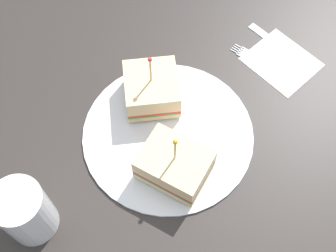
% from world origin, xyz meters
% --- Properties ---
extents(ground_plane, '(1.04, 1.04, 0.02)m').
position_xyz_m(ground_plane, '(0.00, 0.00, -0.01)').
color(ground_plane, '#2D2826').
extents(plate, '(0.28, 0.28, 0.01)m').
position_xyz_m(plate, '(0.00, 0.00, 0.00)').
color(plate, white).
rests_on(plate, ground_plane).
extents(sandwich_half_front, '(0.12, 0.13, 0.10)m').
position_xyz_m(sandwich_half_front, '(0.03, 0.07, 0.03)').
color(sandwich_half_front, beige).
rests_on(sandwich_half_front, plate).
extents(sandwich_half_back, '(0.11, 0.12, 0.11)m').
position_xyz_m(sandwich_half_back, '(-0.01, -0.07, 0.04)').
color(sandwich_half_back, beige).
rests_on(sandwich_half_back, plate).
extents(drink_glass, '(0.07, 0.07, 0.10)m').
position_xyz_m(drink_glass, '(0.24, 0.03, 0.04)').
color(drink_glass, beige).
rests_on(drink_glass, ground_plane).
extents(napkin, '(0.13, 0.14, 0.00)m').
position_xyz_m(napkin, '(-0.25, -0.03, 0.00)').
color(napkin, white).
rests_on(napkin, ground_plane).
extents(fork, '(0.06, 0.12, 0.00)m').
position_xyz_m(fork, '(-0.21, -0.06, 0.00)').
color(fork, silver).
rests_on(fork, ground_plane).
extents(knife, '(0.04, 0.14, 0.00)m').
position_xyz_m(knife, '(-0.27, -0.07, 0.00)').
color(knife, silver).
rests_on(knife, ground_plane).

